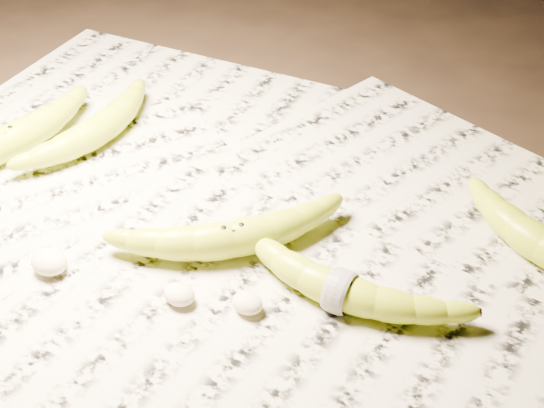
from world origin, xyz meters
The scene contains 10 objects.
ground centered at (0.00, 0.00, 0.00)m, with size 3.00×3.00×0.00m, color black.
newspaper_patch centered at (-0.04, 0.02, 0.00)m, with size 0.90×0.70×0.01m, color beige.
banana_left_a centered at (-0.34, -0.02, 0.03)m, with size 0.23×0.07×0.04m, color #B9D61A, non-canonical shape.
banana_left_b centered at (-0.27, 0.06, 0.03)m, with size 0.19×0.06×0.04m, color #B9D61A, non-canonical shape.
banana_center centered at (-0.02, -0.01, 0.03)m, with size 0.21×0.06×0.04m, color #B9D61A, non-canonical shape.
banana_taped centered at (0.11, -0.02, 0.03)m, with size 0.21×0.06×0.03m, color #B9D61A, non-canonical shape.
measuring_tape centered at (0.11, -0.02, 0.03)m, with size 0.04×0.04×0.00m, color white.
flesh_chunk_a centered at (-0.15, -0.13, 0.02)m, with size 0.04×0.03×0.02m, color beige.
flesh_chunk_b centered at (-0.02, -0.10, 0.02)m, with size 0.03×0.03×0.02m, color beige.
flesh_chunk_c centered at (0.04, -0.07, 0.02)m, with size 0.03×0.03×0.02m, color beige.
Camera 1 is at (0.32, -0.47, 0.52)m, focal length 50.00 mm.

